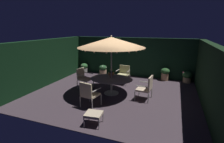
{
  "coord_description": "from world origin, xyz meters",
  "views": [
    {
      "loc": [
        2.41,
        -6.87,
        2.89
      ],
      "look_at": [
        -0.1,
        -0.09,
        1.0
      ],
      "focal_mm": 27.18,
      "sensor_mm": 36.0,
      "label": 1
    }
  ],
  "objects": [
    {
      "name": "potted_plant_left_near",
      "position": [
        3.17,
        2.73,
        0.33
      ],
      "size": [
        0.52,
        0.52,
        0.6
      ],
      "color": "tan",
      "rests_on": "ground_plane"
    },
    {
      "name": "patio_chair_north",
      "position": [
        -0.41,
        -1.72,
        0.56
      ],
      "size": [
        0.69,
        0.69,
        0.98
      ],
      "color": "#B3B1A4",
      "rests_on": "ground_plane"
    },
    {
      "name": "patio_chair_southeast",
      "position": [
        -1.66,
        0.08,
        0.55
      ],
      "size": [
        0.7,
        0.66,
        0.96
      ],
      "color": "#BAB4A8",
      "rests_on": "ground_plane"
    },
    {
      "name": "centerpiece_planter",
      "position": [
        -0.16,
        -0.07,
        0.94
      ],
      "size": [
        0.27,
        0.27,
        0.4
      ],
      "color": "#A8613F",
      "rests_on": "patio_dining_table"
    },
    {
      "name": "patio_umbrella",
      "position": [
        -0.1,
        -0.17,
        2.29
      ],
      "size": [
        2.86,
        2.86,
        2.58
      ],
      "color": "#B2AEAA",
      "rests_on": "ground_plane"
    },
    {
      "name": "patio_chair_northeast",
      "position": [
        1.47,
        -0.32,
        0.56
      ],
      "size": [
        0.64,
        0.69,
        1.01
      ],
      "color": "#B3B5A5",
      "rests_on": "ground_plane"
    },
    {
      "name": "hedge_backdrop_right",
      "position": [
        3.7,
        0.0,
        1.15
      ],
      "size": [
        0.3,
        6.45,
        2.31
      ],
      "primitive_type": "cube",
      "color": "black",
      "rests_on": "ground_plane"
    },
    {
      "name": "potted_plant_front_corner",
      "position": [
        2.02,
        2.72,
        0.39
      ],
      "size": [
        0.49,
        0.49,
        0.7
      ],
      "color": "tan",
      "rests_on": "ground_plane"
    },
    {
      "name": "hedge_backdrop_rear",
      "position": [
        0.0,
        3.08,
        1.15
      ],
      "size": [
        7.71,
        0.3,
        2.31
      ],
      "primitive_type": "cube",
      "color": "black",
      "rests_on": "ground_plane"
    },
    {
      "name": "ottoman_footrest",
      "position": [
        0.28,
        -2.73,
        0.33
      ],
      "size": [
        0.55,
        0.51,
        0.39
      ],
      "color": "#B9B2A9",
      "rests_on": "ground_plane"
    },
    {
      "name": "potted_plant_back_right",
      "position": [
        -1.64,
        2.45,
        0.34
      ],
      "size": [
        0.49,
        0.48,
        0.65
      ],
      "color": "tan",
      "rests_on": "ground_plane"
    },
    {
      "name": "potted_plant_left_far",
      "position": [
        -3.08,
        2.68,
        0.32
      ],
      "size": [
        0.49,
        0.49,
        0.6
      ],
      "color": "beige",
      "rests_on": "ground_plane"
    },
    {
      "name": "patio_dining_table",
      "position": [
        -0.1,
        -0.17,
        0.59
      ],
      "size": [
        1.9,
        1.56,
        0.71
      ],
      "color": "#B9B2A8",
      "rests_on": "ground_plane"
    },
    {
      "name": "patio_chair_east",
      "position": [
        -0.01,
        1.39,
        0.57
      ],
      "size": [
        0.65,
        0.62,
        0.94
      ],
      "color": "#B8B2A6",
      "rests_on": "ground_plane"
    },
    {
      "name": "ground_plane",
      "position": [
        0.0,
        0.0,
        -0.01
      ],
      "size": [
        7.71,
        6.45,
        0.02
      ],
      "primitive_type": "cube",
      "color": "#41353C"
    },
    {
      "name": "hedge_backdrop_left",
      "position": [
        -3.7,
        0.0,
        1.15
      ],
      "size": [
        0.3,
        6.45,
        2.31
      ],
      "primitive_type": "cube",
      "color": "black",
      "rests_on": "ground_plane"
    }
  ]
}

